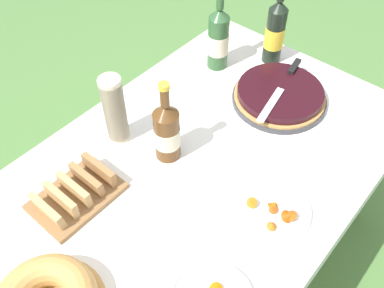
{
  "coord_description": "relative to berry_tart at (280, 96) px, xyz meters",
  "views": [
    {
      "loc": [
        -0.63,
        -0.54,
        1.75
      ],
      "look_at": [
        0.05,
        0.04,
        0.74
      ],
      "focal_mm": 40.0,
      "sensor_mm": 36.0,
      "label": 1
    }
  ],
  "objects": [
    {
      "name": "ground_plane",
      "position": [
        -0.46,
        0.03,
        -0.71
      ],
      "size": [
        16.0,
        16.0,
        0.0
      ],
      "primitive_type": "plane",
      "color": "#568442"
    },
    {
      "name": "garden_table",
      "position": [
        -0.46,
        0.03,
        -0.1
      ],
      "size": [
        1.54,
        0.92,
        0.68
      ],
      "color": "#A87A47",
      "rests_on": "ground_plane"
    },
    {
      "name": "tablecloth",
      "position": [
        -0.46,
        0.03,
        -0.04
      ],
      "size": [
        1.55,
        0.93,
        0.1
      ],
      "color": "white",
      "rests_on": "garden_table"
    },
    {
      "name": "berry_tart",
      "position": [
        0.0,
        0.0,
        0.0
      ],
      "size": [
        0.34,
        0.34,
        0.06
      ],
      "color": "#38383D",
      "rests_on": "tablecloth"
    },
    {
      "name": "serving_knife",
      "position": [
        0.03,
        0.01,
        0.04
      ],
      "size": [
        0.37,
        0.1,
        0.01
      ],
      "rotation": [
        0.0,
        0.0,
        3.33
      ],
      "color": "silver",
      "rests_on": "berry_tart"
    },
    {
      "name": "cup_stack",
      "position": [
        -0.5,
        0.31,
        0.1
      ],
      "size": [
        0.07,
        0.07,
        0.25
      ],
      "color": "beige",
      "rests_on": "tablecloth"
    },
    {
      "name": "cider_bottle_green",
      "position": [
        0.02,
        0.31,
        0.1
      ],
      "size": [
        0.08,
        0.08,
        0.33
      ],
      "color": "#2D562D",
      "rests_on": "tablecloth"
    },
    {
      "name": "cider_bottle_amber",
      "position": [
        -0.45,
        0.14,
        0.08
      ],
      "size": [
        0.08,
        0.08,
        0.3
      ],
      "color": "brown",
      "rests_on": "tablecloth"
    },
    {
      "name": "juice_bottle_red",
      "position": [
        0.19,
        0.16,
        0.1
      ],
      "size": [
        0.08,
        0.08,
        0.34
      ],
      "color": "black",
      "rests_on": "tablecloth"
    },
    {
      "name": "snack_plate_near",
      "position": [
        -0.42,
        -0.25,
        -0.02
      ],
      "size": [
        0.23,
        0.23,
        0.05
      ],
      "color": "white",
      "rests_on": "tablecloth"
    },
    {
      "name": "bread_board",
      "position": [
        -0.76,
        0.23,
        -0.0
      ],
      "size": [
        0.26,
        0.18,
        0.07
      ],
      "color": "olive",
      "rests_on": "tablecloth"
    }
  ]
}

